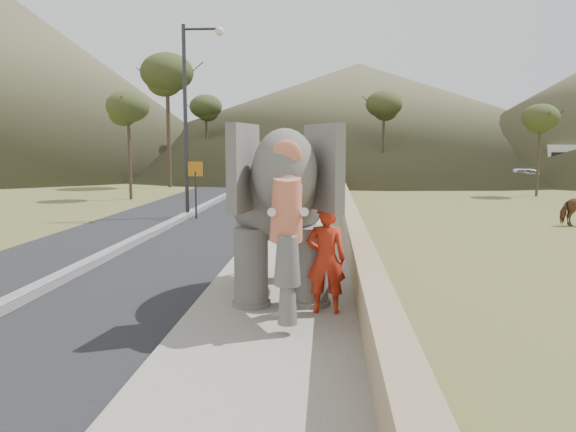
{
  "coord_description": "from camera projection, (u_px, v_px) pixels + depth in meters",
  "views": [
    {
      "loc": [
        0.97,
        -7.97,
        3.08
      ],
      "look_at": [
        0.2,
        2.9,
        1.7
      ],
      "focal_mm": 35.0,
      "sensor_mm": 36.0,
      "label": 1
    }
  ],
  "objects": [
    {
      "name": "ground",
      "position": [
        261.0,
        353.0,
        8.34
      ],
      "size": [
        160.0,
        160.0,
        0.0
      ],
      "primitive_type": "plane",
      "color": "olive",
      "rests_on": "ground"
    },
    {
      "name": "road",
      "position": [
        147.0,
        238.0,
        18.59
      ],
      "size": [
        7.0,
        120.0,
        0.03
      ],
      "primitive_type": "cube",
      "color": "black",
      "rests_on": "ground"
    },
    {
      "name": "median",
      "position": [
        147.0,
        235.0,
        18.58
      ],
      "size": [
        0.35,
        120.0,
        0.22
      ],
      "primitive_type": "cube",
      "color": "black",
      "rests_on": "ground"
    },
    {
      "name": "walkway",
      "position": [
        297.0,
        238.0,
        18.23
      ],
      "size": [
        3.0,
        120.0,
        0.15
      ],
      "primitive_type": "cube",
      "color": "#9E9687",
      "rests_on": "ground"
    },
    {
      "name": "parapet",
      "position": [
        348.0,
        224.0,
        18.05
      ],
      "size": [
        0.3,
        120.0,
        1.1
      ],
      "primitive_type": "cube",
      "color": "tan",
      "rests_on": "ground"
    },
    {
      "name": "lamppost",
      "position": [
        192.0,
        102.0,
        23.35
      ],
      "size": [
        1.76,
        0.36,
        8.0
      ],
      "color": "#303136",
      "rests_on": "ground"
    },
    {
      "name": "signboard",
      "position": [
        195.0,
        180.0,
        23.22
      ],
      "size": [
        0.6,
        0.08,
        2.4
      ],
      "color": "#2D2D33",
      "rests_on": "ground"
    },
    {
      "name": "distant_car",
      "position": [
        528.0,
        177.0,
        42.0
      ],
      "size": [
        4.3,
        1.89,
        1.44
      ],
      "primitive_type": "imported",
      "rotation": [
        0.0,
        0.0,
        1.62
      ],
      "color": "silver",
      "rests_on": "ground"
    },
    {
      "name": "hill_far",
      "position": [
        358.0,
        116.0,
        76.38
      ],
      "size": [
        80.0,
        80.0,
        14.0
      ],
      "primitive_type": "cone",
      "color": "brown",
      "rests_on": "ground"
    },
    {
      "name": "elephant_and_man",
      "position": [
        279.0,
        213.0,
        11.12
      ],
      "size": [
        2.82,
        4.71,
        3.22
      ],
      "color": "slate",
      "rests_on": "ground"
    },
    {
      "name": "motorcyclist",
      "position": [
        262.0,
        182.0,
        35.4
      ],
      "size": [
        1.25,
        1.77,
        1.91
      ],
      "color": "maroon",
      "rests_on": "ground"
    },
    {
      "name": "trees",
      "position": [
        325.0,
        130.0,
        36.1
      ],
      "size": [
        48.26,
        43.7,
        9.91
      ],
      "color": "#473828",
      "rests_on": "ground"
    }
  ]
}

